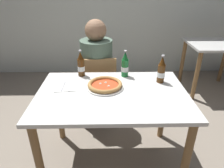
% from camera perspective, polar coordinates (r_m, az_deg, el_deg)
% --- Properties ---
extents(ground_plane, '(8.00, 8.00, 0.00)m').
position_cam_1_polar(ground_plane, '(2.08, 0.03, -20.66)').
color(ground_plane, gray).
extents(dining_table_main, '(1.20, 0.80, 0.75)m').
position_cam_1_polar(dining_table_main, '(1.67, 0.03, -5.81)').
color(dining_table_main, silver).
rests_on(dining_table_main, ground_plane).
extents(chair_behind_table, '(0.44, 0.44, 0.85)m').
position_cam_1_polar(chair_behind_table, '(2.28, -3.98, -0.77)').
color(chair_behind_table, olive).
rests_on(chair_behind_table, ground_plane).
extents(diner_seated, '(0.34, 0.34, 1.21)m').
position_cam_1_polar(diner_seated, '(2.28, -4.17, 2.08)').
color(diner_seated, '#2D3342').
rests_on(diner_seated, ground_plane).
extents(dining_table_background, '(0.80, 0.70, 0.75)m').
position_cam_1_polar(dining_table_background, '(3.36, 26.91, 7.66)').
color(dining_table_background, silver).
rests_on(dining_table_background, ground_plane).
extents(pizza_margherita_near, '(0.31, 0.31, 0.04)m').
position_cam_1_polar(pizza_margherita_near, '(1.68, -2.00, -0.33)').
color(pizza_margherita_near, white).
rests_on(pizza_margherita_near, dining_table_main).
extents(beer_bottle_left, '(0.07, 0.07, 0.25)m').
position_cam_1_polar(beer_bottle_left, '(1.86, 3.67, 5.21)').
color(beer_bottle_left, '#196B2D').
rests_on(beer_bottle_left, dining_table_main).
extents(beer_bottle_center, '(0.07, 0.07, 0.25)m').
position_cam_1_polar(beer_bottle_center, '(1.79, 13.71, 3.58)').
color(beer_bottle_center, '#512D0F').
rests_on(beer_bottle_center, dining_table_main).
extents(beer_bottle_right, '(0.07, 0.07, 0.25)m').
position_cam_1_polar(beer_bottle_right, '(1.88, -8.73, 5.27)').
color(beer_bottle_right, '#512D0F').
rests_on(beer_bottle_right, dining_table_main).
extents(napkin_with_cutlery, '(0.20, 0.20, 0.01)m').
position_cam_1_polar(napkin_with_cutlery, '(1.74, -12.90, -0.69)').
color(napkin_with_cutlery, white).
rests_on(napkin_with_cutlery, dining_table_main).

